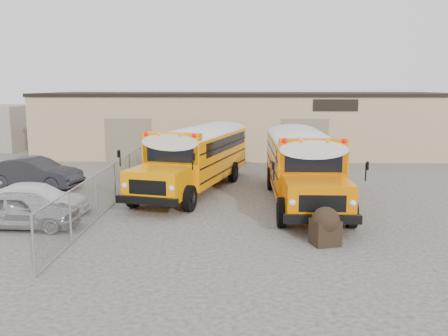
{
  "coord_description": "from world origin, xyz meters",
  "views": [
    {
      "loc": [
        -0.47,
        -18.75,
        5.18
      ],
      "look_at": [
        -1.11,
        2.94,
        1.6
      ],
      "focal_mm": 40.0,
      "sensor_mm": 36.0,
      "label": 1
    }
  ],
  "objects_px": {
    "tarp_bundle": "(325,225)",
    "car_dark": "(35,173)",
    "school_bus_left": "(232,139)",
    "car_white": "(37,198)",
    "car_silver": "(24,210)",
    "school_bus_right": "(289,143)"
  },
  "relations": [
    {
      "from": "tarp_bundle",
      "to": "car_dark",
      "type": "xyz_separation_m",
      "value": [
        -13.25,
        8.83,
        0.13
      ]
    },
    {
      "from": "school_bus_right",
      "to": "car_white",
      "type": "distance_m",
      "value": 14.67
    },
    {
      "from": "school_bus_left",
      "to": "car_white",
      "type": "bearing_deg",
      "value": -124.32
    },
    {
      "from": "school_bus_right",
      "to": "tarp_bundle",
      "type": "relative_size",
      "value": 8.59
    },
    {
      "from": "tarp_bundle",
      "to": "car_white",
      "type": "bearing_deg",
      "value": 160.98
    },
    {
      "from": "car_white",
      "to": "car_dark",
      "type": "xyz_separation_m",
      "value": [
        -2.13,
        5.0,
        0.17
      ]
    },
    {
      "from": "school_bus_left",
      "to": "car_silver",
      "type": "height_order",
      "value": "school_bus_left"
    },
    {
      "from": "school_bus_right",
      "to": "car_white",
      "type": "xyz_separation_m",
      "value": [
        -11.19,
        -9.41,
        -1.24
      ]
    },
    {
      "from": "tarp_bundle",
      "to": "car_dark",
      "type": "height_order",
      "value": "car_dark"
    },
    {
      "from": "car_white",
      "to": "car_dark",
      "type": "bearing_deg",
      "value": 24.57
    },
    {
      "from": "school_bus_left",
      "to": "car_dark",
      "type": "relative_size",
      "value": 2.35
    },
    {
      "from": "school_bus_right",
      "to": "tarp_bundle",
      "type": "height_order",
      "value": "school_bus_right"
    },
    {
      "from": "school_bus_left",
      "to": "car_dark",
      "type": "distance_m",
      "value": 11.96
    },
    {
      "from": "car_silver",
      "to": "car_dark",
      "type": "bearing_deg",
      "value": 22.73
    },
    {
      "from": "school_bus_right",
      "to": "tarp_bundle",
      "type": "xyz_separation_m",
      "value": [
        -0.07,
        -13.24,
        -1.2
      ]
    },
    {
      "from": "school_bus_left",
      "to": "car_white",
      "type": "relative_size",
      "value": 2.65
    },
    {
      "from": "school_bus_right",
      "to": "car_dark",
      "type": "bearing_deg",
      "value": -161.68
    },
    {
      "from": "car_silver",
      "to": "car_white",
      "type": "relative_size",
      "value": 0.95
    },
    {
      "from": "tarp_bundle",
      "to": "school_bus_left",
      "type": "bearing_deg",
      "value": 102.04
    },
    {
      "from": "school_bus_right",
      "to": "car_dark",
      "type": "height_order",
      "value": "school_bus_right"
    },
    {
      "from": "school_bus_left",
      "to": "school_bus_right",
      "type": "relative_size",
      "value": 1.02
    },
    {
      "from": "school_bus_left",
      "to": "tarp_bundle",
      "type": "xyz_separation_m",
      "value": [
        3.27,
        -15.33,
        -1.19
      ]
    }
  ]
}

